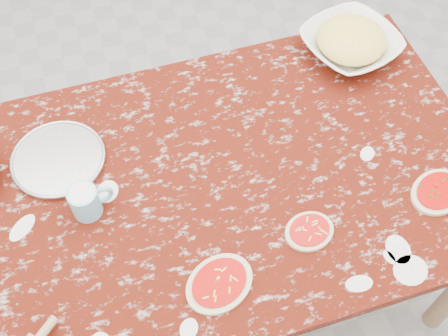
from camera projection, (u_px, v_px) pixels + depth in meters
The scene contains 8 objects.
ground at pixel (224, 276), 2.31m from camera, with size 4.00×4.00×0.00m, color gray.
worktable at pixel (224, 192), 1.75m from camera, with size 1.60×1.00×0.75m.
pizza_tray at pixel (58, 159), 1.71m from camera, with size 0.28×0.28×0.01m, color #B2B2B7.
cheese_bowl at pixel (350, 44), 1.94m from camera, with size 0.31×0.31×0.08m, color white.
flour_mug at pixel (86, 201), 1.58m from camera, with size 0.13×0.08×0.10m.
pizza_left at pixel (219, 283), 1.49m from camera, with size 0.24×0.22×0.02m.
pizza_mid at pixel (309, 231), 1.58m from camera, with size 0.16×0.14×0.02m.
pizza_right at pixel (438, 192), 1.65m from camera, with size 0.22×0.19×0.02m.
Camera 1 is at (-0.28, -0.87, 2.17)m, focal length 45.19 mm.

